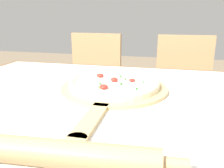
# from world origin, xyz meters

# --- Properties ---
(dining_table) EXTENTS (1.40, 0.96, 0.77)m
(dining_table) POSITION_xyz_m (0.00, 0.00, 0.67)
(dining_table) COLOR brown
(dining_table) RESTS_ON ground_plane
(towel_cloth) EXTENTS (1.32, 0.88, 0.00)m
(towel_cloth) POSITION_xyz_m (0.00, 0.00, 0.77)
(towel_cloth) COLOR silver
(towel_cloth) RESTS_ON dining_table
(pizza_peel) EXTENTS (0.39, 0.60, 0.01)m
(pizza_peel) POSITION_xyz_m (-0.00, 0.04, 0.78)
(pizza_peel) COLOR tan
(pizza_peel) RESTS_ON towel_cloth
(pizza) EXTENTS (0.33, 0.33, 0.03)m
(pizza) POSITION_xyz_m (-0.00, 0.06, 0.80)
(pizza) COLOR beige
(pizza) RESTS_ON pizza_peel
(rolling_pin) EXTENTS (0.43, 0.07, 0.05)m
(rolling_pin) POSITION_xyz_m (0.02, -0.40, 0.80)
(rolling_pin) COLOR tan
(rolling_pin) RESTS_ON towel_cloth
(chair_left) EXTENTS (0.42, 0.42, 0.90)m
(chair_left) POSITION_xyz_m (-0.34, 0.87, 0.52)
(chair_left) COLOR tan
(chair_left) RESTS_ON ground_plane
(chair_right) EXTENTS (0.41, 0.41, 0.90)m
(chair_right) POSITION_xyz_m (0.31, 0.87, 0.52)
(chair_right) COLOR tan
(chair_right) RESTS_ON ground_plane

